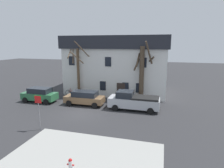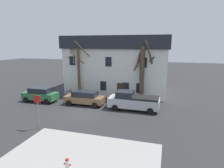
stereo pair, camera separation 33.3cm
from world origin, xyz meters
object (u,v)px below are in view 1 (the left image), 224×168
object	(u,v)px
street_sign_pole	(38,106)
car_green_wagon	(40,95)
pickup_truck_silver	(133,101)
tree_bare_near	(78,69)
fire_hydrant	(70,164)
car_brown_wagon	(85,98)
bicycle_leaning	(72,92)
building_main	(119,64)
tree_bare_mid	(142,71)

from	to	relation	value
street_sign_pole	car_green_wagon	bearing A→B (deg)	125.65
pickup_truck_silver	street_sign_pole	world-z (taller)	street_sign_pole
tree_bare_near	fire_hydrant	xyz separation A→B (m)	(6.23, -14.46, -3.23)
car_green_wagon	car_brown_wagon	size ratio (longest dim) A/B	0.92
street_sign_pole	bicycle_leaning	world-z (taller)	street_sign_pole
tree_bare_near	bicycle_leaning	world-z (taller)	tree_bare_near
tree_bare_near	car_green_wagon	size ratio (longest dim) A/B	1.74
building_main	car_green_wagon	world-z (taller)	building_main
tree_bare_mid	fire_hydrant	distance (m)	15.05
car_green_wagon	pickup_truck_silver	size ratio (longest dim) A/B	0.78
building_main	car_brown_wagon	size ratio (longest dim) A/B	3.12
tree_bare_mid	pickup_truck_silver	xyz separation A→B (m)	(-0.45, -3.28, -2.82)
tree_bare_mid	pickup_truck_silver	bearing A→B (deg)	-97.89
tree_bare_mid	bicycle_leaning	world-z (taller)	tree_bare_mid
building_main	fire_hydrant	size ratio (longest dim) A/B	20.84
fire_hydrant	street_sign_pole	size ratio (longest dim) A/B	0.23
building_main	car_brown_wagon	bearing A→B (deg)	-105.06
car_brown_wagon	bicycle_leaning	xyz separation A→B (m)	(-3.52, 3.60, -0.51)
car_green_wagon	tree_bare_near	bearing A→B (deg)	43.73
car_green_wagon	pickup_truck_silver	distance (m)	11.61
car_brown_wagon	bicycle_leaning	distance (m)	5.06
tree_bare_near	pickup_truck_silver	bearing A→B (deg)	-21.98
tree_bare_near	bicycle_leaning	distance (m)	3.61
car_brown_wagon	bicycle_leaning	bearing A→B (deg)	134.35
car_brown_wagon	fire_hydrant	xyz separation A→B (m)	(4.00, -11.29, -0.40)
building_main	tree_bare_mid	size ratio (longest dim) A/B	1.90
bicycle_leaning	building_main	bearing A→B (deg)	38.03
car_green_wagon	street_sign_pole	bearing A→B (deg)	-54.35
car_green_wagon	pickup_truck_silver	xyz separation A→B (m)	(11.61, 0.24, 0.06)
building_main	car_green_wagon	distance (m)	11.99
car_brown_wagon	building_main	bearing A→B (deg)	74.94
building_main	tree_bare_mid	distance (m)	6.30
car_green_wagon	fire_hydrant	bearing A→B (deg)	-48.15
tree_bare_near	fire_hydrant	bearing A→B (deg)	-66.68
fire_hydrant	street_sign_pole	bearing A→B (deg)	139.89
street_sign_pole	pickup_truck_silver	bearing A→B (deg)	46.44
tree_bare_mid	bicycle_leaning	xyz separation A→B (m)	(-9.73, 0.37, -3.43)
bicycle_leaning	car_green_wagon	bearing A→B (deg)	-120.96
tree_bare_mid	car_brown_wagon	bearing A→B (deg)	-152.55
car_brown_wagon	bicycle_leaning	world-z (taller)	car_brown_wagon
tree_bare_near	tree_bare_mid	size ratio (longest dim) A/B	0.98
car_green_wagon	bicycle_leaning	size ratio (longest dim) A/B	2.49
building_main	car_green_wagon	size ratio (longest dim) A/B	3.39
tree_bare_near	fire_hydrant	world-z (taller)	tree_bare_near
car_green_wagon	bicycle_leaning	world-z (taller)	car_green_wagon
car_brown_wagon	pickup_truck_silver	world-z (taller)	pickup_truck_silver
street_sign_pole	car_brown_wagon	bearing A→B (deg)	82.36
building_main	pickup_truck_silver	size ratio (longest dim) A/B	2.64
car_brown_wagon	tree_bare_mid	bearing A→B (deg)	27.45
car_brown_wagon	pickup_truck_silver	size ratio (longest dim) A/B	0.84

